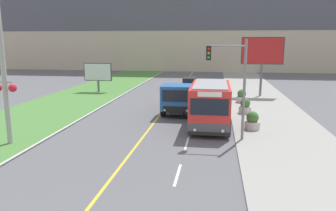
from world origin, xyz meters
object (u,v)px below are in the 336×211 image
at_px(planter_round_second, 245,107).
at_px(billboard_small, 98,73).
at_px(city_bus, 210,105).
at_px(billboard_large, 262,53).
at_px(utility_pole_near, 2,57).
at_px(dump_truck, 179,98).
at_px(traffic_light_mast, 233,77).
at_px(planter_round_near, 252,121).
at_px(car_distant, 190,84).
at_px(planter_round_third, 242,97).

bearing_deg(planter_round_second, billboard_small, 149.09).
xyz_separation_m(city_bus, billboard_large, (4.98, 13.32, 3.02)).
bearing_deg(utility_pole_near, dump_truck, 47.04).
distance_m(traffic_light_mast, planter_round_near, 4.20).
bearing_deg(billboard_small, city_bus, -46.87).
bearing_deg(planter_round_near, dump_truck, 140.49).
distance_m(city_bus, billboard_small, 18.83).
distance_m(car_distant, planter_round_second, 13.66).
distance_m(billboard_small, planter_round_second, 18.20).
distance_m(city_bus, car_distant, 17.20).
bearing_deg(traffic_light_mast, planter_round_second, 79.03).
bearing_deg(dump_truck, car_distant, 90.87).
relative_size(city_bus, utility_pole_near, 0.58).
bearing_deg(traffic_light_mast, planter_round_near, 58.41).
relative_size(dump_truck, traffic_light_mast, 1.16).
xyz_separation_m(car_distant, planter_round_third, (5.50, -7.74, -0.07)).
bearing_deg(car_distant, utility_pole_near, -110.73).
distance_m(billboard_large, planter_round_second, 9.99).
xyz_separation_m(planter_round_second, planter_round_third, (0.08, 4.80, 0.00)).
height_order(dump_truck, planter_round_third, dump_truck).
bearing_deg(billboard_large, car_distant, 154.66).
distance_m(city_bus, planter_round_near, 2.93).
relative_size(planter_round_near, planter_round_second, 0.98).
relative_size(billboard_small, planter_round_near, 2.78).
xyz_separation_m(utility_pole_near, traffic_light_mast, (12.44, 2.51, -1.17)).
bearing_deg(dump_truck, city_bus, -57.55).
distance_m(planter_round_near, planter_round_second, 4.80).
relative_size(car_distant, planter_round_third, 3.54).
relative_size(car_distant, billboard_small, 1.31).
bearing_deg(planter_round_near, utility_pole_near, -160.61).
bearing_deg(city_bus, dump_truck, 122.45).
bearing_deg(car_distant, planter_round_third, -54.63).
xyz_separation_m(traffic_light_mast, planter_round_third, (1.47, 11.99, -3.12)).
height_order(traffic_light_mast, billboard_large, billboard_large).
distance_m(city_bus, utility_pole_near, 12.79).
bearing_deg(city_bus, utility_pole_near, -154.68).
bearing_deg(traffic_light_mast, planter_round_third, 82.99).
height_order(dump_truck, utility_pole_near, utility_pole_near).
relative_size(city_bus, billboard_small, 1.83).
distance_m(utility_pole_near, billboard_small, 19.27).
bearing_deg(utility_pole_near, billboard_large, 49.07).
bearing_deg(traffic_light_mast, billboard_large, 77.10).
distance_m(utility_pole_near, planter_round_second, 17.43).
height_order(car_distant, planter_round_near, car_distant).
bearing_deg(traffic_light_mast, car_distant, 101.52).
distance_m(car_distant, billboard_large, 9.35).
height_order(billboard_small, planter_round_second, billboard_small).
distance_m(dump_truck, utility_pole_near, 13.17).
bearing_deg(planter_round_third, dump_truck, -135.28).
bearing_deg(planter_round_near, billboard_small, 137.91).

